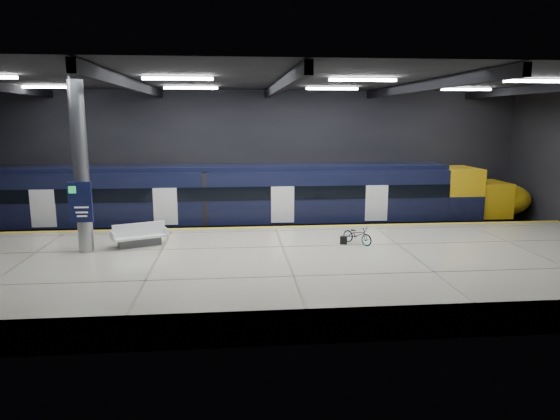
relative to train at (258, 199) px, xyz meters
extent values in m
plane|color=black|center=(0.68, -5.50, -2.06)|extent=(30.00, 30.00, 0.00)
cube|color=black|center=(0.68, 2.50, 1.94)|extent=(30.00, 0.10, 8.00)
cube|color=black|center=(0.68, -13.50, 1.94)|extent=(30.00, 0.10, 8.00)
cube|color=black|center=(0.68, -5.50, 5.94)|extent=(30.00, 16.00, 0.10)
cube|color=black|center=(-5.32, -5.50, 5.69)|extent=(0.25, 16.00, 0.40)
cube|color=black|center=(0.68, -5.50, 5.69)|extent=(0.25, 16.00, 0.40)
cube|color=black|center=(6.68, -5.50, 5.69)|extent=(0.25, 16.00, 0.40)
cube|color=black|center=(12.68, -5.50, 5.69)|extent=(0.25, 16.00, 0.40)
cube|color=white|center=(-3.32, -7.50, 5.82)|extent=(2.60, 0.18, 0.10)
cube|color=white|center=(3.68, -7.50, 5.82)|extent=(2.60, 0.18, 0.10)
cube|color=white|center=(10.68, -7.50, 5.82)|extent=(2.60, 0.18, 0.10)
cube|color=white|center=(-10.32, -1.50, 5.82)|extent=(2.60, 0.18, 0.10)
cube|color=white|center=(-3.32, -1.50, 5.82)|extent=(2.60, 0.18, 0.10)
cube|color=white|center=(3.68, -1.50, 5.82)|extent=(2.60, 0.18, 0.10)
cube|color=white|center=(10.68, -1.50, 5.82)|extent=(2.60, 0.18, 0.10)
cube|color=beige|center=(0.68, -8.00, -1.51)|extent=(30.00, 11.00, 1.10)
cube|color=gold|center=(0.68, -2.75, -0.95)|extent=(30.00, 0.40, 0.01)
cube|color=gray|center=(0.68, -0.72, -1.98)|extent=(30.00, 0.08, 0.16)
cube|color=gray|center=(0.68, 0.72, -1.98)|extent=(30.00, 0.08, 0.16)
cube|color=black|center=(-1.80, 0.00, -1.51)|extent=(24.00, 2.58, 0.80)
cube|color=black|center=(-1.80, 0.00, 0.27)|extent=(24.00, 2.80, 2.75)
cube|color=black|center=(-1.80, 0.00, 1.76)|extent=(24.00, 2.30, 0.24)
cube|color=black|center=(-1.80, -1.41, 0.54)|extent=(24.00, 0.04, 0.70)
cube|color=white|center=(1.20, -1.41, -0.06)|extent=(1.20, 0.05, 1.90)
cube|color=gold|center=(11.20, 0.00, 0.27)|extent=(2.00, 2.80, 2.75)
ellipsoid|color=gold|center=(13.80, 0.00, -0.21)|extent=(3.60, 2.52, 1.90)
cube|color=black|center=(11.50, 0.00, 0.44)|extent=(1.60, 2.38, 0.80)
cube|color=#595B60|center=(-5.33, -5.82, -0.80)|extent=(1.82, 1.16, 0.33)
cube|color=white|center=(-5.33, -5.82, -0.55)|extent=(2.37, 1.68, 0.09)
cube|color=white|center=(-5.33, -5.82, -0.24)|extent=(2.05, 0.90, 0.54)
cube|color=white|center=(-6.34, -6.23, -0.41)|extent=(0.41, 0.88, 0.33)
cube|color=white|center=(-4.32, -5.40, -0.41)|extent=(0.41, 0.88, 0.33)
imported|color=#99999E|center=(3.94, -6.37, -0.56)|extent=(1.35, 1.55, 0.81)
cube|color=black|center=(3.34, -6.37, -0.78)|extent=(0.33, 0.25, 0.35)
cylinder|color=#9EA0A5|center=(-7.32, -6.50, 2.49)|extent=(0.60, 0.60, 6.90)
cube|color=#10153B|center=(-7.32, -6.92, 1.14)|extent=(0.90, 0.12, 1.60)
camera|label=1|loc=(-1.34, -26.81, 4.41)|focal=32.00mm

